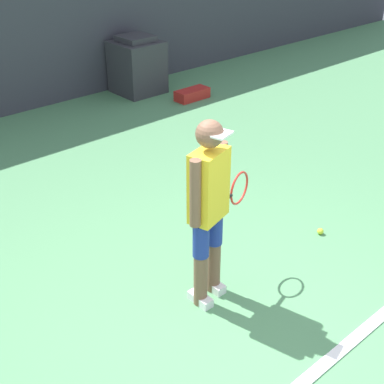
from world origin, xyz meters
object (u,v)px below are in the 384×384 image
tennis_ball (320,231)px  covered_chair (137,66)px  equipment_bag (192,94)px  tennis_player (209,206)px

tennis_ball → covered_chair: size_ratio=0.07×
tennis_ball → covered_chair: (1.35, 5.02, 0.45)m
equipment_bag → tennis_ball: bearing=-114.0°
covered_chair → equipment_bag: (0.46, -0.95, -0.39)m
tennis_player → tennis_ball: bearing=-18.0°
covered_chair → tennis_player: bearing=-120.5°
covered_chair → equipment_bag: 1.13m
tennis_ball → covered_chair: 5.22m
covered_chair → equipment_bag: covered_chair is taller
covered_chair → tennis_ball: bearing=-105.0°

